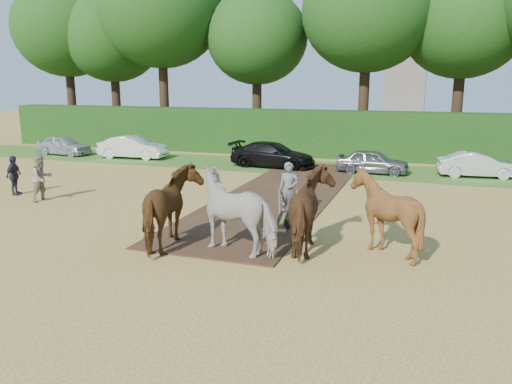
% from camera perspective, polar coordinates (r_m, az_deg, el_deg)
% --- Properties ---
extents(ground, '(120.00, 120.00, 0.00)m').
position_cam_1_polar(ground, '(15.97, -9.38, -5.14)').
color(ground, gold).
rests_on(ground, ground).
extents(earth_strip, '(4.50, 17.00, 0.05)m').
position_cam_1_polar(earth_strip, '(21.69, 2.96, -0.21)').
color(earth_strip, '#472D1C').
rests_on(earth_strip, ground).
extents(grass_verge, '(50.00, 5.00, 0.03)m').
position_cam_1_polar(grass_verge, '(28.71, 4.01, 2.90)').
color(grass_verge, '#38601E').
rests_on(grass_verge, ground).
extents(hedgerow, '(46.00, 1.60, 3.00)m').
position_cam_1_polar(hedgerow, '(32.84, 6.13, 6.69)').
color(hedgerow, '#14380F').
rests_on(hedgerow, ground).
extents(spectator_near, '(0.92, 1.07, 1.91)m').
position_cam_1_polar(spectator_near, '(22.09, -23.27, 1.47)').
color(spectator_near, '#BBB093').
rests_on(spectator_near, ground).
extents(spectator_far, '(0.64, 1.07, 1.71)m').
position_cam_1_polar(spectator_far, '(23.80, -25.93, 1.71)').
color(spectator_far, '#23242E').
rests_on(spectator_far, ground).
extents(plough_team, '(7.91, 6.33, 2.37)m').
position_cam_1_polar(plough_team, '(14.39, 2.54, -2.08)').
color(plough_team, brown).
rests_on(plough_team, ground).
extents(parked_cars, '(35.80, 3.42, 1.44)m').
position_cam_1_polar(parked_cars, '(28.07, 7.61, 3.97)').
color(parked_cars, silver).
rests_on(parked_cars, ground).
extents(treeline, '(48.70, 10.60, 14.21)m').
position_cam_1_polar(treeline, '(36.41, 4.88, 19.06)').
color(treeline, '#382616').
rests_on(treeline, ground).
extents(church, '(5.20, 5.20, 27.00)m').
position_cam_1_polar(church, '(68.99, 17.20, 19.44)').
color(church, slate).
rests_on(church, ground).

